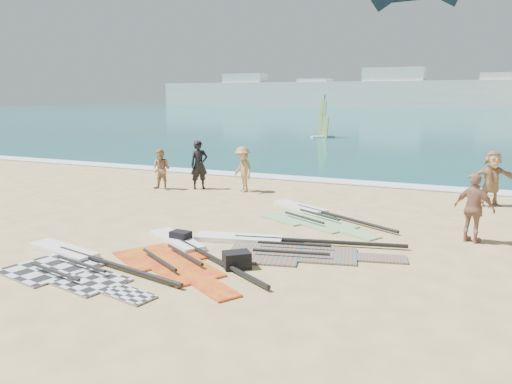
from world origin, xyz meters
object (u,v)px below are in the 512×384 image
at_px(beachgoer_back, 474,209).
at_px(beachgoer_left, 161,169).
at_px(rig_green, 311,215).
at_px(rig_red, 179,254).
at_px(gear_bag_near, 237,260).
at_px(gear_bag_far, 181,237).
at_px(rig_grey, 72,264).
at_px(beachgoer_mid, 243,169).
at_px(person_wetsuit, 199,165).
at_px(rig_orange, 277,246).
at_px(beachgoer_right, 492,178).

bearing_deg(beachgoer_back, beachgoer_left, 8.79).
xyz_separation_m(rig_green, rig_red, (-1.71, -5.06, 0.00)).
bearing_deg(rig_green, gear_bag_near, -61.12).
bearing_deg(gear_bag_far, beachgoer_left, 128.05).
distance_m(rig_grey, beachgoer_mid, 9.63).
xyz_separation_m(rig_grey, beachgoer_left, (-3.52, 8.67, 0.78)).
distance_m(rig_green, beachgoer_left, 7.36).
bearing_deg(beachgoer_mid, gear_bag_far, -41.43).
bearing_deg(gear_bag_near, rig_red, 172.32).
distance_m(beachgoer_mid, beachgoer_back, 9.36).
distance_m(gear_bag_near, beachgoer_mid, 9.04).
bearing_deg(beachgoer_mid, person_wetsuit, -138.09).
distance_m(gear_bag_near, beachgoer_left, 10.12).
distance_m(beachgoer_left, beachgoer_back, 12.14).
bearing_deg(rig_green, beachgoer_mid, 171.83).
distance_m(rig_red, beachgoer_back, 7.66).
bearing_deg(beachgoer_left, gear_bag_near, -49.92).
bearing_deg(person_wetsuit, beachgoer_left, 160.95).
distance_m(person_wetsuit, beachgoer_left, 1.55).
distance_m(rig_orange, beachgoer_right, 9.15).
bearing_deg(rig_grey, gear_bag_far, 75.96).
relative_size(gear_bag_near, beachgoer_mid, 0.32).
xyz_separation_m(rig_green, gear_bag_near, (-0.05, -5.28, 0.14)).
relative_size(rig_grey, rig_red, 1.10).
relative_size(person_wetsuit, beachgoer_right, 1.03).
bearing_deg(rig_orange, beachgoer_left, 129.75).
bearing_deg(gear_bag_near, person_wetsuit, 125.16).
relative_size(beachgoer_mid, beachgoer_back, 1.00).
bearing_deg(gear_bag_far, beachgoer_back, 24.19).
bearing_deg(person_wetsuit, beachgoer_back, -66.72).
relative_size(rig_green, rig_orange, 0.83).
height_order(rig_red, person_wetsuit, person_wetsuit).
xyz_separation_m(gear_bag_near, beachgoer_back, (4.77, 4.31, 0.72)).
distance_m(rig_red, beachgoer_right, 11.49).
bearing_deg(person_wetsuit, rig_grey, -124.17).
relative_size(rig_green, beachgoer_right, 2.40).
distance_m(rig_orange, gear_bag_near, 1.76).
bearing_deg(beachgoer_back, rig_red, 55.40).
height_order(rig_red, gear_bag_near, gear_bag_near).
distance_m(beachgoer_mid, beachgoer_right, 9.09).
height_order(rig_orange, beachgoer_mid, beachgoer_mid).
bearing_deg(gear_bag_near, gear_bag_far, 152.13).
xyz_separation_m(rig_grey, beachgoer_back, (8.25, 5.69, 0.86)).
distance_m(rig_orange, person_wetsuit, 8.68).
relative_size(rig_orange, person_wetsuit, 2.80).
bearing_deg(rig_green, beachgoer_left, -166.49).
relative_size(person_wetsuit, beachgoer_mid, 1.10).
relative_size(rig_grey, beachgoer_right, 2.62).
xyz_separation_m(rig_orange, person_wetsuit, (-5.91, 6.28, 0.95)).
bearing_deg(beachgoer_left, beachgoer_right, 5.78).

